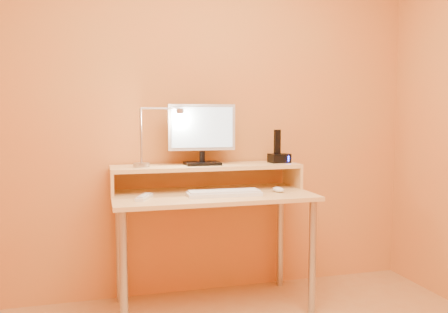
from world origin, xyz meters
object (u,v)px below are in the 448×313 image
object	(u,v)px
monitor_panel	(202,127)
mouse	(278,190)
lamp_base	(141,165)
phone_dock	(279,158)
keyboard	(224,194)
remote_control	(144,197)

from	to	relation	value
monitor_panel	mouse	bearing A→B (deg)	-24.76
monitor_panel	lamp_base	size ratio (longest dim) A/B	4.27
phone_dock	mouse	size ratio (longest dim) A/B	1.36
phone_dock	keyboard	bearing A→B (deg)	-155.69
mouse	remote_control	bearing A→B (deg)	168.03
monitor_panel	lamp_base	xyz separation A→B (m)	(-0.39, -0.04, -0.23)
lamp_base	phone_dock	world-z (taller)	phone_dock
phone_dock	keyboard	world-z (taller)	phone_dock
monitor_panel	remote_control	world-z (taller)	monitor_panel
mouse	remote_control	size ratio (longest dim) A/B	0.53
phone_dock	keyboard	xyz separation A→B (m)	(-0.45, -0.25, -0.18)
monitor_panel	mouse	world-z (taller)	monitor_panel
keyboard	remote_control	xyz separation A→B (m)	(-0.47, 0.02, -0.00)
mouse	remote_control	xyz separation A→B (m)	(-0.82, -0.02, -0.01)
keyboard	lamp_base	bearing A→B (deg)	156.47
lamp_base	remote_control	xyz separation A→B (m)	(-0.00, -0.20, -0.16)
monitor_panel	mouse	distance (m)	0.62
monitor_panel	remote_control	bearing A→B (deg)	-145.41
phone_dock	mouse	xyz separation A→B (m)	(-0.09, -0.22, -0.17)
lamp_base	phone_dock	xyz separation A→B (m)	(0.91, 0.03, 0.02)
monitor_panel	phone_dock	bearing A→B (deg)	1.71
keyboard	mouse	xyz separation A→B (m)	(0.36, 0.03, 0.01)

